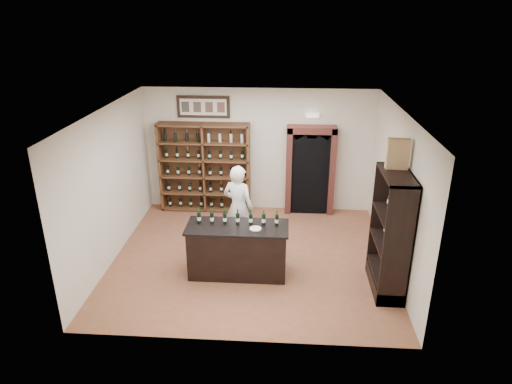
# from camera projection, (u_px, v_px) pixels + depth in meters

# --- Properties ---
(floor) EXTENTS (5.50, 5.50, 0.00)m
(floor) POSITION_uv_depth(u_px,v_px,m) (251.00, 257.00, 9.27)
(floor) COLOR #94563B
(floor) RESTS_ON ground
(ceiling) EXTENTS (5.50, 5.50, 0.00)m
(ceiling) POSITION_uv_depth(u_px,v_px,m) (250.00, 111.00, 8.13)
(ceiling) COLOR white
(ceiling) RESTS_ON wall_back
(wall_back) EXTENTS (5.50, 0.04, 3.00)m
(wall_back) POSITION_uv_depth(u_px,v_px,m) (259.00, 151.00, 11.01)
(wall_back) COLOR silver
(wall_back) RESTS_ON ground
(wall_left) EXTENTS (0.04, 5.00, 3.00)m
(wall_left) POSITION_uv_depth(u_px,v_px,m) (110.00, 185.00, 8.87)
(wall_left) COLOR silver
(wall_left) RESTS_ON ground
(wall_right) EXTENTS (0.04, 5.00, 3.00)m
(wall_right) POSITION_uv_depth(u_px,v_px,m) (397.00, 193.00, 8.53)
(wall_right) COLOR silver
(wall_right) RESTS_ON ground
(wine_shelf) EXTENTS (2.20, 0.38, 2.20)m
(wine_shelf) POSITION_uv_depth(u_px,v_px,m) (205.00, 167.00, 11.09)
(wine_shelf) COLOR brown
(wine_shelf) RESTS_ON ground
(framed_picture) EXTENTS (1.25, 0.04, 0.52)m
(framed_picture) POSITION_uv_depth(u_px,v_px,m) (203.00, 107.00, 10.67)
(framed_picture) COLOR black
(framed_picture) RESTS_ON wall_back
(arched_doorway) EXTENTS (1.17, 0.35, 2.17)m
(arched_doorway) POSITION_uv_depth(u_px,v_px,m) (310.00, 168.00, 10.91)
(arched_doorway) COLOR black
(arched_doorway) RESTS_ON ground
(emergency_light) EXTENTS (0.30, 0.10, 0.10)m
(emergency_light) POSITION_uv_depth(u_px,v_px,m) (313.00, 115.00, 10.52)
(emergency_light) COLOR white
(emergency_light) RESTS_ON wall_back
(tasting_counter) EXTENTS (1.88, 0.78, 1.00)m
(tasting_counter) POSITION_uv_depth(u_px,v_px,m) (238.00, 250.00, 8.54)
(tasting_counter) COLOR black
(tasting_counter) RESTS_ON ground
(counter_bottle_0) EXTENTS (0.07, 0.07, 0.30)m
(counter_bottle_0) POSITION_uv_depth(u_px,v_px,m) (199.00, 218.00, 8.43)
(counter_bottle_0) COLOR black
(counter_bottle_0) RESTS_ON tasting_counter
(counter_bottle_1) EXTENTS (0.07, 0.07, 0.30)m
(counter_bottle_1) POSITION_uv_depth(u_px,v_px,m) (212.00, 218.00, 8.42)
(counter_bottle_1) COLOR black
(counter_bottle_1) RESTS_ON tasting_counter
(counter_bottle_2) EXTENTS (0.07, 0.07, 0.30)m
(counter_bottle_2) POSITION_uv_depth(u_px,v_px,m) (225.00, 218.00, 8.40)
(counter_bottle_2) COLOR black
(counter_bottle_2) RESTS_ON tasting_counter
(counter_bottle_3) EXTENTS (0.07, 0.07, 0.30)m
(counter_bottle_3) POSITION_uv_depth(u_px,v_px,m) (238.00, 219.00, 8.39)
(counter_bottle_3) COLOR black
(counter_bottle_3) RESTS_ON tasting_counter
(counter_bottle_4) EXTENTS (0.07, 0.07, 0.30)m
(counter_bottle_4) POSITION_uv_depth(u_px,v_px,m) (251.00, 219.00, 8.37)
(counter_bottle_4) COLOR black
(counter_bottle_4) RESTS_ON tasting_counter
(counter_bottle_5) EXTENTS (0.07, 0.07, 0.30)m
(counter_bottle_5) POSITION_uv_depth(u_px,v_px,m) (264.00, 220.00, 8.36)
(counter_bottle_5) COLOR black
(counter_bottle_5) RESTS_ON tasting_counter
(counter_bottle_6) EXTENTS (0.07, 0.07, 0.30)m
(counter_bottle_6) POSITION_uv_depth(u_px,v_px,m) (277.00, 220.00, 8.34)
(counter_bottle_6) COLOR black
(counter_bottle_6) RESTS_ON tasting_counter
(side_cabinet) EXTENTS (0.48, 1.20, 2.20)m
(side_cabinet) POSITION_uv_depth(u_px,v_px,m) (390.00, 251.00, 7.99)
(side_cabinet) COLOR black
(side_cabinet) RESTS_ON ground
(shopkeeper) EXTENTS (0.78, 0.65, 1.82)m
(shopkeeper) POSITION_uv_depth(u_px,v_px,m) (238.00, 208.00, 9.33)
(shopkeeper) COLOR white
(shopkeeper) RESTS_ON ground
(plate) EXTENTS (0.21, 0.21, 0.02)m
(plate) POSITION_uv_depth(u_px,v_px,m) (255.00, 229.00, 8.23)
(plate) COLOR white
(plate) RESTS_ON tasting_counter
(wine_crate) EXTENTS (0.37, 0.17, 0.52)m
(wine_crate) POSITION_uv_depth(u_px,v_px,m) (398.00, 154.00, 7.58)
(wine_crate) COLOR tan
(wine_crate) RESTS_ON side_cabinet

